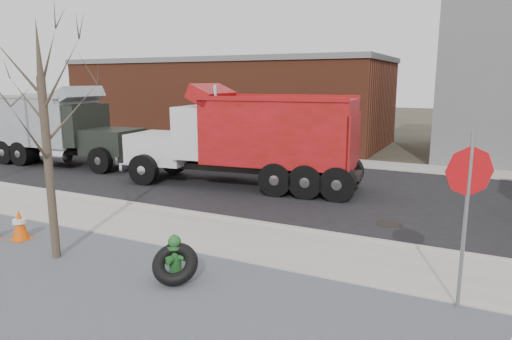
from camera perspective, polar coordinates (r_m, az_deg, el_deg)
The scene contains 14 objects.
ground at distance 11.24m, azimuth -2.28°, elevation -9.24°, with size 120.00×120.00×0.00m, color #383328.
gravel_verge at distance 8.60m, azimuth -14.04°, elevation -16.19°, with size 60.00×5.00×0.03m, color slate.
sidewalk at distance 11.44m, azimuth -1.67°, elevation -8.71°, with size 60.00×2.50×0.06m, color #9E9B93.
curb at distance 12.53m, azimuth 1.15°, elevation -6.80°, with size 60.00×0.15×0.11m, color #9E9B93.
road at distance 16.80m, azimuth 8.12°, elevation -2.40°, with size 60.00×9.40×0.02m, color black.
far_sidewalk at distance 22.17m, azimuth 12.81°, elevation 0.79°, with size 60.00×2.00×0.06m, color #9E9B93.
building_brick at distance 30.28m, azimuth -3.45°, elevation 8.76°, with size 20.20×8.20×5.30m.
bare_tree at distance 10.63m, azimuth -25.02°, elevation 6.77°, with size 3.20×3.20×5.20m.
fire_hydrant at distance 9.44m, azimuth -10.11°, elevation -10.80°, with size 0.51×0.50×0.91m.
truck_tire at distance 9.21m, azimuth -10.08°, elevation -11.47°, with size 1.14×1.11×0.79m.
stop_sign at distance 8.33m, azimuth 24.96°, elevation -2.50°, with size 0.73×0.48×3.12m.
traffic_cone_near at distance 12.79m, azimuth -27.43°, elevation -6.09°, with size 0.42×0.42×0.80m.
dump_truck_red_b at distance 16.78m, azimuth -0.87°, elevation 4.27°, with size 9.00×3.52×3.74m.
dump_truck_grey at distance 23.42m, azimuth -23.70°, elevation 5.13°, with size 8.05×2.94×3.60m.
Camera 1 is at (5.09, -9.22, 3.92)m, focal length 32.00 mm.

